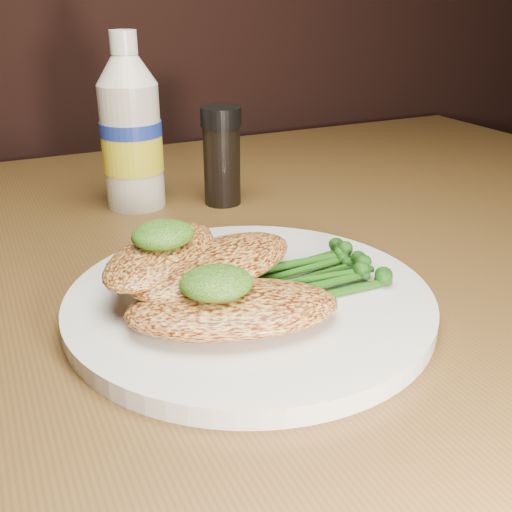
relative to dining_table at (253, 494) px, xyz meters
name	(u,v)px	position (x,y,z in m)	size (l,w,h in m)	color
dining_table	(253,494)	(0.00, 0.00, 0.00)	(1.20, 0.80, 0.75)	#4D3217
plate	(250,301)	(-0.07, -0.16, 0.38)	(0.29, 0.29, 0.01)	silver
chicken_front	(233,308)	(-0.11, -0.19, 0.40)	(0.15, 0.08, 0.02)	gold
chicken_mid	(214,264)	(-0.10, -0.14, 0.41)	(0.15, 0.08, 0.02)	gold
chicken_back	(161,254)	(-0.13, -0.11, 0.42)	(0.14, 0.07, 0.02)	gold
pesto_front	(216,283)	(-0.11, -0.19, 0.42)	(0.05, 0.05, 0.02)	black
pesto_back	(163,235)	(-0.13, -0.12, 0.43)	(0.05, 0.05, 0.02)	black
broccolini_bundle	(308,270)	(-0.02, -0.16, 0.40)	(0.14, 0.11, 0.02)	#1C4D10
mayo_bottle	(130,123)	(-0.09, 0.13, 0.47)	(0.07, 0.07, 0.19)	beige
pepper_grinder	(222,156)	(0.01, 0.09, 0.43)	(0.05, 0.05, 0.11)	black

